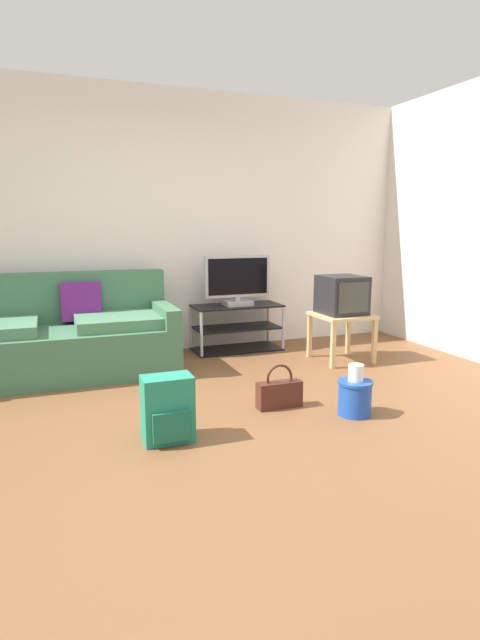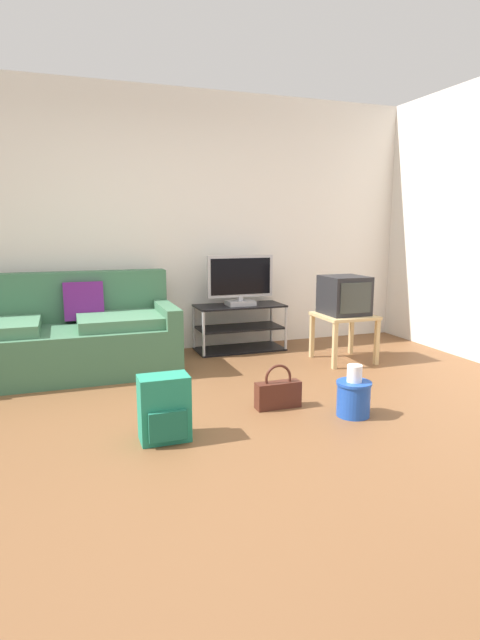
% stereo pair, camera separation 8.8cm
% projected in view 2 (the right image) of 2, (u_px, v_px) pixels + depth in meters
% --- Properties ---
extents(ground_plane, '(9.00, 9.80, 0.02)m').
position_uv_depth(ground_plane, '(208.00, 441.00, 3.16)').
color(ground_plane, brown).
extents(wall_back, '(9.00, 0.10, 2.70)m').
position_uv_depth(wall_back, '(142.00, 223.00, 5.18)').
color(wall_back, silver).
rests_on(wall_back, ground_plane).
extents(couch, '(2.05, 0.93, 0.89)m').
position_uv_depth(couch, '(60.00, 338.00, 4.54)').
color(couch, '#3D6B4C').
rests_on(couch, ground_plane).
extents(tv_stand, '(0.94, 0.43, 0.49)m').
position_uv_depth(tv_stand, '(240.00, 328.00, 5.41)').
color(tv_stand, black).
rests_on(tv_stand, ground_plane).
extents(flat_tv, '(0.72, 0.22, 0.53)m').
position_uv_depth(flat_tv, '(240.00, 281.00, 5.30)').
color(flat_tv, '#B2B2B7').
rests_on(flat_tv, tv_stand).
extents(side_table, '(0.52, 0.52, 0.47)m').
position_uv_depth(side_table, '(344.00, 322.00, 4.94)').
color(side_table, tan).
rests_on(side_table, ground_plane).
extents(crt_tv, '(0.40, 0.42, 0.37)m').
position_uv_depth(crt_tv, '(344.00, 295.00, 4.91)').
color(crt_tv, '#232326').
rests_on(crt_tv, side_table).
extents(backpack, '(0.31, 0.26, 0.42)m').
position_uv_depth(backpack, '(164.00, 409.00, 3.12)').
color(backpack, '#238466').
rests_on(backpack, ground_plane).
extents(handbag, '(0.34, 0.11, 0.33)m').
position_uv_depth(handbag, '(278.00, 393.00, 3.69)').
color(handbag, '#4C2319').
rests_on(handbag, ground_plane).
extents(cleaning_bucket, '(0.25, 0.25, 0.37)m').
position_uv_depth(cleaning_bucket, '(354.00, 395.00, 3.53)').
color(cleaning_bucket, blue).
rests_on(cleaning_bucket, ground_plane).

